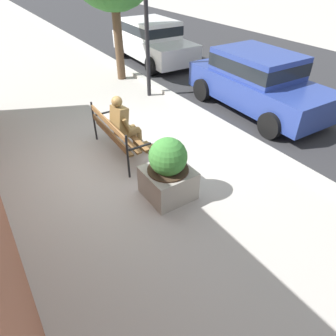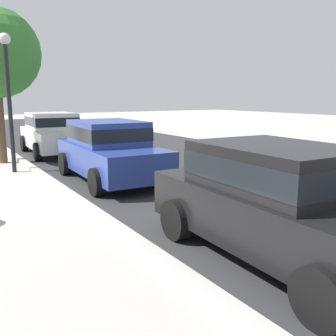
{
  "view_description": "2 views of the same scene",
  "coord_description": "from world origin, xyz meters",
  "px_view_note": "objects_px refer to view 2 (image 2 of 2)",
  "views": [
    {
      "loc": [
        5.0,
        -2.1,
        3.66
      ],
      "look_at": [
        1.46,
        0.25,
        0.6
      ],
      "focal_mm": 32.19,
      "sensor_mm": 36.0,
      "label": 1
    },
    {
      "loc": [
        8.87,
        0.48,
        2.2
      ],
      "look_at": [
        2.6,
        4.34,
        0.8
      ],
      "focal_mm": 40.78,
      "sensor_mm": 36.0,
      "label": 2
    }
  ],
  "objects_px": {
    "parked_car_blue": "(109,149)",
    "parked_car_black": "(280,199)",
    "parked_car_white": "(53,132)",
    "lamp_post": "(8,83)"
  },
  "relations": [
    {
      "from": "parked_car_blue",
      "to": "parked_car_black",
      "type": "relative_size",
      "value": 1.0
    },
    {
      "from": "parked_car_white",
      "to": "parked_car_black",
      "type": "relative_size",
      "value": 1.0
    },
    {
      "from": "parked_car_black",
      "to": "lamp_post",
      "type": "xyz_separation_m",
      "value": [
        -8.28,
        -1.95,
        1.71
      ]
    },
    {
      "from": "parked_car_black",
      "to": "lamp_post",
      "type": "height_order",
      "value": "lamp_post"
    },
    {
      "from": "parked_car_white",
      "to": "lamp_post",
      "type": "distance_m",
      "value": 3.93
    },
    {
      "from": "parked_car_white",
      "to": "lamp_post",
      "type": "height_order",
      "value": "lamp_post"
    },
    {
      "from": "parked_car_black",
      "to": "lamp_post",
      "type": "relative_size",
      "value": 1.07
    },
    {
      "from": "parked_car_black",
      "to": "parked_car_blue",
      "type": "bearing_deg",
      "value": 180.0
    },
    {
      "from": "parked_car_blue",
      "to": "lamp_post",
      "type": "xyz_separation_m",
      "value": [
        -2.5,
        -1.95,
        1.71
      ]
    },
    {
      "from": "parked_car_white",
      "to": "parked_car_blue",
      "type": "bearing_deg",
      "value": 0.0
    }
  ]
}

